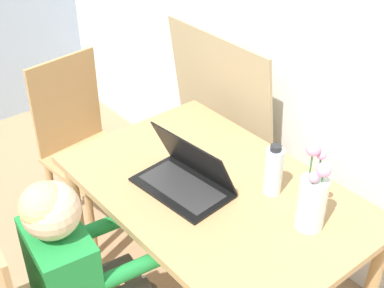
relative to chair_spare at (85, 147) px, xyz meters
name	(u,v)px	position (x,y,z in m)	size (l,w,h in m)	color
wall_back	(342,8)	(0.88, 0.74, 0.79)	(6.40, 0.05, 2.50)	white
dining_table	(215,206)	(0.91, 0.07, 0.17)	(1.16, 0.76, 0.71)	tan
chair_spare	(85,147)	(0.00, 0.00, 0.00)	(0.44, 0.44, 0.91)	tan
person_seated	(77,264)	(0.84, -0.49, 0.16)	(0.35, 0.45, 0.98)	#1E8438
laptop	(187,175)	(0.83, -0.01, 0.30)	(0.38, 0.26, 0.21)	black
flower_vase	(313,198)	(1.27, 0.17, 0.38)	(0.10, 0.10, 0.33)	silver
water_bottle	(274,171)	(1.06, 0.21, 0.35)	(0.07, 0.07, 0.21)	silver
cardboard_panel	(223,127)	(0.37, 0.61, 0.06)	(0.69, 0.16, 1.03)	tan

